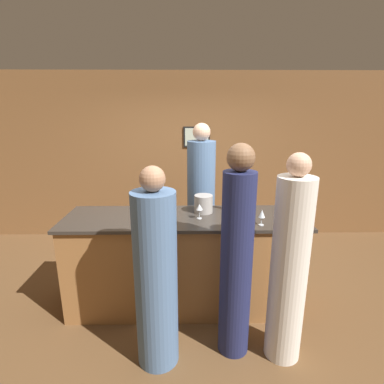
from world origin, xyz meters
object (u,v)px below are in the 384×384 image
(guest_0, at_px, (156,278))
(wine_bottle_1, at_px, (232,200))
(guest_1, at_px, (289,268))
(ice_bucket, at_px, (203,204))
(guest_2, at_px, (236,259))
(bartender, at_px, (201,206))
(wine_bottle_0, at_px, (235,197))

(guest_0, distance_m, wine_bottle_1, 1.32)
(guest_1, height_order, ice_bucket, guest_1)
(guest_1, xyz_separation_m, ice_bucket, (-0.69, 0.91, 0.30))
(guest_1, height_order, guest_2, guest_2)
(bartender, relative_size, ice_bucket, 9.89)
(wine_bottle_1, bearing_deg, bartender, 120.08)
(guest_2, xyz_separation_m, ice_bucket, (-0.25, 0.84, 0.24))
(guest_1, bearing_deg, wine_bottle_0, 105.94)
(wine_bottle_0, distance_m, wine_bottle_1, 0.13)
(wine_bottle_0, bearing_deg, wine_bottle_1, -115.30)
(bartender, height_order, wine_bottle_1, bartender)
(wine_bottle_1, bearing_deg, wine_bottle_0, 64.70)
(bartender, distance_m, ice_bucket, 0.65)
(guest_2, bearing_deg, wine_bottle_0, 82.48)
(bartender, bearing_deg, guest_2, 99.60)
(guest_1, height_order, wine_bottle_0, guest_1)
(bartender, height_order, guest_0, bartender)
(bartender, xyz_separation_m, guest_0, (-0.45, -1.56, -0.12))
(guest_2, bearing_deg, bartender, 99.60)
(ice_bucket, bearing_deg, guest_1, -52.73)
(wine_bottle_0, bearing_deg, ice_bucket, -155.07)
(guest_0, height_order, ice_bucket, guest_0)
(guest_2, relative_size, wine_bottle_1, 6.34)
(bartender, relative_size, wine_bottle_1, 6.63)
(guest_2, distance_m, wine_bottle_1, 0.94)
(bartender, relative_size, guest_0, 1.14)
(wine_bottle_1, bearing_deg, guest_2, -94.93)
(bartender, distance_m, wine_bottle_1, 0.69)
(guest_2, xyz_separation_m, wine_bottle_1, (0.08, 0.89, 0.26))
(guest_1, distance_m, wine_bottle_0, 1.17)
(bartender, bearing_deg, ice_bucket, 89.93)
(guest_1, relative_size, ice_bucket, 9.14)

